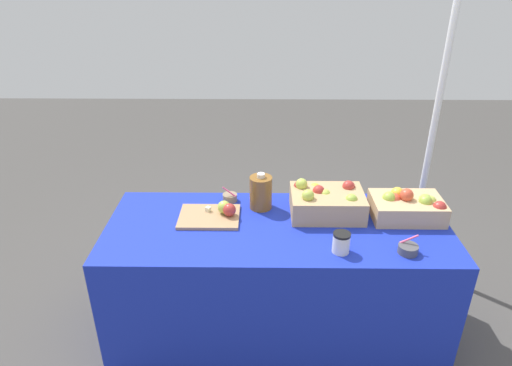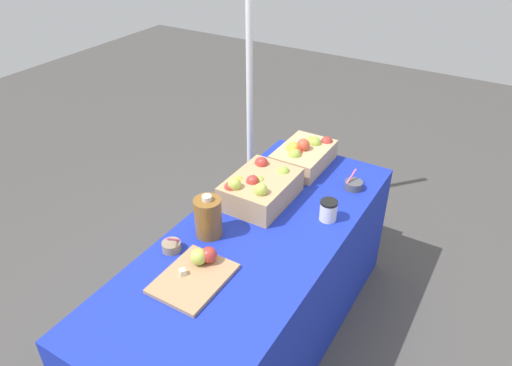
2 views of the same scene
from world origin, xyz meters
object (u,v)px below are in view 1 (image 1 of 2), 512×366
apple_crate_middle (326,201)px  cutting_board_front (215,214)px  apple_crate_left (407,206)px  sample_bowl_mid (408,249)px  sample_bowl_near (230,197)px  coffee_cup (341,243)px  tent_pole (434,124)px  cider_jug (261,192)px

apple_crate_middle → cutting_board_front: 0.64m
apple_crate_left → sample_bowl_mid: apple_crate_left is taller
sample_bowl_near → sample_bowl_mid: 1.06m
coffee_cup → tent_pole: 1.19m
sample_bowl_mid → cider_jug: cider_jug is taller
cider_jug → tent_pole: tent_pole is taller
cider_jug → coffee_cup: cider_jug is taller
sample_bowl_mid → cutting_board_front: bearing=161.8°
tent_pole → apple_crate_middle: bearing=-144.9°
apple_crate_left → cutting_board_front: size_ratio=1.15×
apple_crate_left → tent_pole: bearing=62.6°
apple_crate_left → coffee_cup: apple_crate_left is taller
apple_crate_left → sample_bowl_mid: size_ratio=3.86×
cutting_board_front → cider_jug: 0.30m
cider_jug → apple_crate_middle: bearing=-9.6°
cutting_board_front → apple_crate_middle: bearing=5.2°
sample_bowl_mid → tent_pole: bearing=67.3°
apple_crate_left → cutting_board_front: (-1.09, -0.02, -0.05)m
cutting_board_front → sample_bowl_mid: (1.00, -0.33, -0.00)m
sample_bowl_mid → tent_pole: size_ratio=0.05×
sample_bowl_near → tent_pole: 1.40m
apple_crate_left → cider_jug: cider_jug is taller
apple_crate_middle → cider_jug: (-0.38, 0.06, 0.02)m
apple_crate_left → sample_bowl_mid: bearing=-104.5°
sample_bowl_near → tent_pole: size_ratio=0.05×
apple_crate_middle → sample_bowl_mid: apple_crate_middle is taller
sample_bowl_near → coffee_cup: size_ratio=0.95×
apple_crate_left → apple_crate_middle: bearing=175.4°
coffee_cup → sample_bowl_mid: bearing=-1.0°
apple_crate_middle → coffee_cup: apple_crate_middle is taller
apple_crate_left → cutting_board_front: apple_crate_left is taller
cutting_board_front → coffee_cup: coffee_cup is taller
sample_bowl_mid → cider_jug: 0.87m
sample_bowl_near → tent_pole: tent_pole is taller
apple_crate_middle → coffee_cup: size_ratio=3.80×
sample_bowl_near → sample_bowl_mid: (0.93, -0.53, -0.00)m
apple_crate_left → tent_pole: size_ratio=0.18×
sample_bowl_near → cider_jug: bearing=-22.3°
apple_crate_middle → cutting_board_front: bearing=-174.8°
cider_jug → tent_pole: (1.12, 0.46, 0.26)m
apple_crate_middle → coffee_cup: bearing=-86.0°
apple_crate_middle → coffee_cup: (0.03, -0.38, -0.02)m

